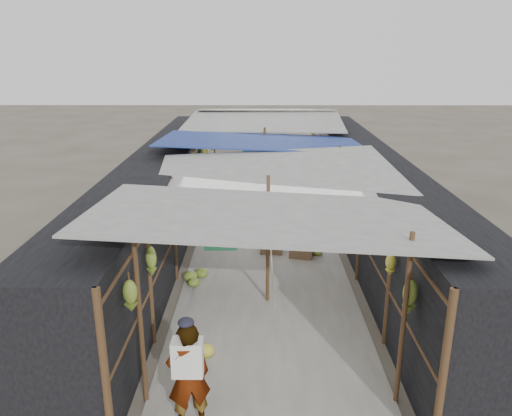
{
  "coord_description": "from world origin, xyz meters",
  "views": [
    {
      "loc": [
        -0.18,
        -6.01,
        4.84
      ],
      "look_at": [
        -0.24,
        5.24,
        1.25
      ],
      "focal_mm": 35.0,
      "sensor_mm": 36.0,
      "label": 1
    }
  ],
  "objects_px": {
    "black_basin": "(314,203)",
    "vendor_elderly": "(189,376)",
    "crate_near": "(272,246)",
    "vendor_seated": "(302,213)",
    "shopper_blue": "(243,188)"
  },
  "relations": [
    {
      "from": "black_basin",
      "to": "shopper_blue",
      "type": "distance_m",
      "value": 2.7
    },
    {
      "from": "vendor_seated",
      "to": "crate_near",
      "type": "bearing_deg",
      "value": -25.68
    },
    {
      "from": "black_basin",
      "to": "crate_near",
      "type": "bearing_deg",
      "value": -110.34
    },
    {
      "from": "crate_near",
      "to": "vendor_elderly",
      "type": "height_order",
      "value": "vendor_elderly"
    },
    {
      "from": "shopper_blue",
      "to": "vendor_seated",
      "type": "xyz_separation_m",
      "value": [
        1.68,
        -0.99,
        -0.46
      ]
    },
    {
      "from": "black_basin",
      "to": "shopper_blue",
      "type": "xyz_separation_m",
      "value": [
        -2.25,
        -1.24,
        0.83
      ]
    },
    {
      "from": "vendor_elderly",
      "to": "shopper_blue",
      "type": "height_order",
      "value": "shopper_blue"
    },
    {
      "from": "black_basin",
      "to": "vendor_elderly",
      "type": "xyz_separation_m",
      "value": [
        -2.7,
        -9.95,
        0.69
      ]
    },
    {
      "from": "black_basin",
      "to": "vendor_elderly",
      "type": "distance_m",
      "value": 10.33
    },
    {
      "from": "black_basin",
      "to": "shopper_blue",
      "type": "height_order",
      "value": "shopper_blue"
    },
    {
      "from": "vendor_elderly",
      "to": "shopper_blue",
      "type": "bearing_deg",
      "value": -111.38
    },
    {
      "from": "shopper_blue",
      "to": "vendor_seated",
      "type": "height_order",
      "value": "shopper_blue"
    },
    {
      "from": "crate_near",
      "to": "vendor_seated",
      "type": "distance_m",
      "value": 1.96
    },
    {
      "from": "black_basin",
      "to": "vendor_seated",
      "type": "relative_size",
      "value": 0.68
    },
    {
      "from": "black_basin",
      "to": "vendor_elderly",
      "type": "bearing_deg",
      "value": -105.18
    }
  ]
}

